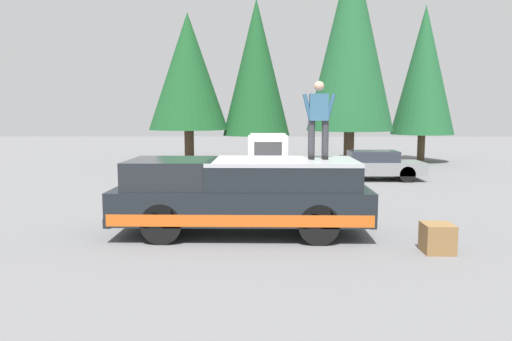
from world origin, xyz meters
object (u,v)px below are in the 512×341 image
Objects in this scene: pickup_truck at (242,195)px; person_on_truck_bed at (319,118)px; parked_car_grey at (371,165)px; compressor_unit at (268,147)px; wooden_crate at (437,238)px.

person_on_truck_bed reaches higher than pickup_truck.
compressor_unit is at bearing 155.03° from parked_car_grey.
pickup_truck is 1.19m from compressor_unit.
compressor_unit is 1.50× the size of wooden_crate.
compressor_unit is at bearing -88.68° from pickup_truck.
pickup_truck reaches higher than parked_car_grey.
compressor_unit reaches higher than parked_car_grey.
parked_car_grey reaches higher than wooden_crate.
pickup_truck is 9.89× the size of wooden_crate.
parked_car_grey is (8.93, -4.16, -1.35)m from compressor_unit.
compressor_unit reaches higher than wooden_crate.
person_on_truck_bed is 3.47m from wooden_crate.
person_on_truck_bed is at bearing 54.38° from wooden_crate.
person_on_truck_bed is 0.41× the size of parked_car_grey.
compressor_unit reaches higher than pickup_truck.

